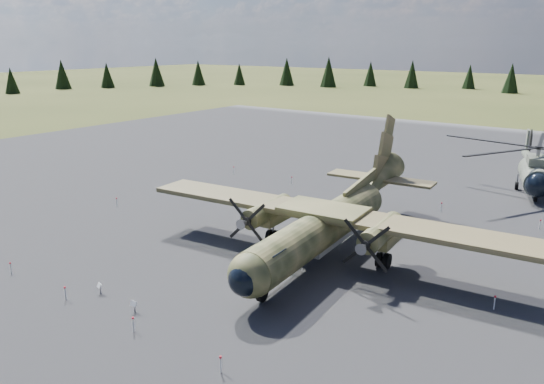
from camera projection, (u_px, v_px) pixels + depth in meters
The scene contains 8 objects.
ground at pixel (260, 246), 39.14m from camera, with size 500.00×500.00×0.00m, color brown.
apron at pixel (329, 212), 46.92m from camera, with size 120.00×120.00×0.04m, color #5A5A5F.
transport_plane at pixel (329, 218), 37.22m from camera, with size 27.77×25.15×9.14m.
helicopter_near at pixel (537, 160), 51.73m from camera, with size 23.53×24.45×4.87m.
info_placard_left at pixel (100, 287), 31.60m from camera, with size 0.45×0.29×0.66m.
info_placard_right at pixel (134, 305), 29.40m from camera, with size 0.44×0.22×0.67m.
barrier_fence at pixel (255, 238), 39.21m from camera, with size 33.12×29.62×0.85m.
treeline at pixel (228, 224), 29.22m from camera, with size 313.55×311.18×10.95m.
Camera 1 is at (22.22, -29.08, 14.46)m, focal length 35.00 mm.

